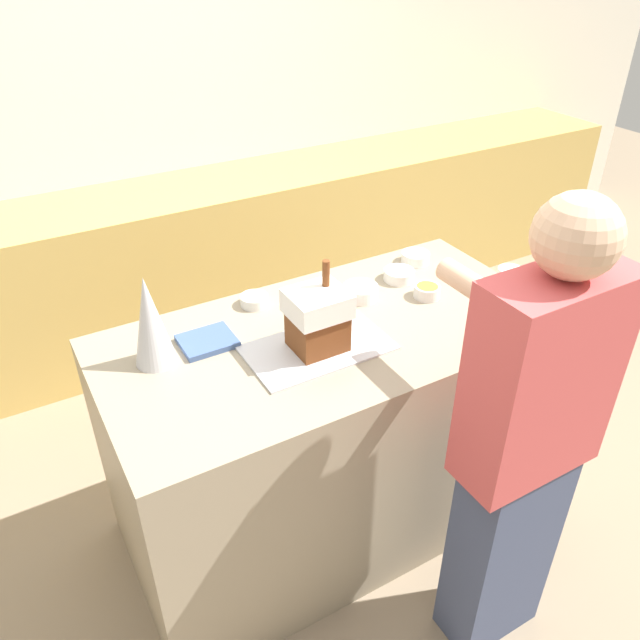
# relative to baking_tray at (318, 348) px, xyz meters

# --- Properties ---
(ground_plane) EXTENTS (12.00, 12.00, 0.00)m
(ground_plane) POSITION_rel_baking_tray_xyz_m (0.09, 0.07, -0.93)
(ground_plane) COLOR gray
(wall_back) EXTENTS (8.00, 0.05, 2.60)m
(wall_back) POSITION_rel_baking_tray_xyz_m (0.09, 2.02, 0.37)
(wall_back) COLOR white
(wall_back) RESTS_ON ground_plane
(back_cabinet_block) EXTENTS (6.00, 0.60, 0.89)m
(back_cabinet_block) POSITION_rel_baking_tray_xyz_m (0.09, 1.69, -0.48)
(back_cabinet_block) COLOR tan
(back_cabinet_block) RESTS_ON ground_plane
(kitchen_island) EXTENTS (1.58, 0.79, 0.92)m
(kitchen_island) POSITION_rel_baking_tray_xyz_m (0.09, 0.07, -0.47)
(kitchen_island) COLOR gray
(kitchen_island) RESTS_ON ground_plane
(baking_tray) EXTENTS (0.47, 0.28, 0.01)m
(baking_tray) POSITION_rel_baking_tray_xyz_m (0.00, 0.00, 0.00)
(baking_tray) COLOR silver
(baking_tray) RESTS_ON kitchen_island
(gingerbread_house) EXTENTS (0.18, 0.16, 0.29)m
(gingerbread_house) POSITION_rel_baking_tray_xyz_m (0.00, 0.00, 0.11)
(gingerbread_house) COLOR brown
(gingerbread_house) RESTS_ON baking_tray
(decorative_tree) EXTENTS (0.13, 0.13, 0.30)m
(decorative_tree) POSITION_rel_baking_tray_xyz_m (-0.48, 0.19, 0.15)
(decorative_tree) COLOR silver
(decorative_tree) RESTS_ON kitchen_island
(candy_bowl_near_tray_right) EXTENTS (0.13, 0.13, 0.05)m
(candy_bowl_near_tray_right) POSITION_rel_baking_tray_xyz_m (0.30, 0.20, 0.02)
(candy_bowl_near_tray_right) COLOR white
(candy_bowl_near_tray_right) RESTS_ON kitchen_island
(candy_bowl_front_corner) EXTENTS (0.12, 0.12, 0.04)m
(candy_bowl_front_corner) POSITION_rel_baking_tray_xyz_m (0.50, 0.25, 0.02)
(candy_bowl_front_corner) COLOR white
(candy_bowl_front_corner) RESTS_ON kitchen_island
(candy_bowl_center_rear) EXTENTS (0.11, 0.11, 0.04)m
(candy_bowl_center_rear) POSITION_rel_baking_tray_xyz_m (0.65, 0.33, 0.02)
(candy_bowl_center_rear) COLOR white
(candy_bowl_center_rear) RESTS_ON kitchen_island
(candy_bowl_near_tray_left) EXTENTS (0.10, 0.10, 0.04)m
(candy_bowl_near_tray_left) POSITION_rel_baking_tray_xyz_m (-0.06, 0.35, 0.02)
(candy_bowl_near_tray_left) COLOR white
(candy_bowl_near_tray_left) RESTS_ON kitchen_island
(candy_bowl_far_left) EXTENTS (0.10, 0.10, 0.05)m
(candy_bowl_far_left) POSITION_rel_baking_tray_xyz_m (0.52, 0.09, 0.02)
(candy_bowl_far_left) COLOR silver
(candy_bowl_far_left) RESTS_ON kitchen_island
(cookbook) EXTENTS (0.18, 0.15, 0.02)m
(cookbook) POSITION_rel_baking_tray_xyz_m (-0.30, 0.21, 0.01)
(cookbook) COLOR #3F598C
(cookbook) RESTS_ON kitchen_island
(mug) EXTENTS (0.09, 0.09, 0.10)m
(mug) POSITION_rel_baking_tray_xyz_m (0.80, -0.04, 0.05)
(mug) COLOR white
(mug) RESTS_ON kitchen_island
(person) EXTENTS (0.42, 0.53, 1.60)m
(person) POSITION_rel_baking_tray_xyz_m (0.33, -0.61, -0.10)
(person) COLOR #424C6B
(person) RESTS_ON ground_plane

